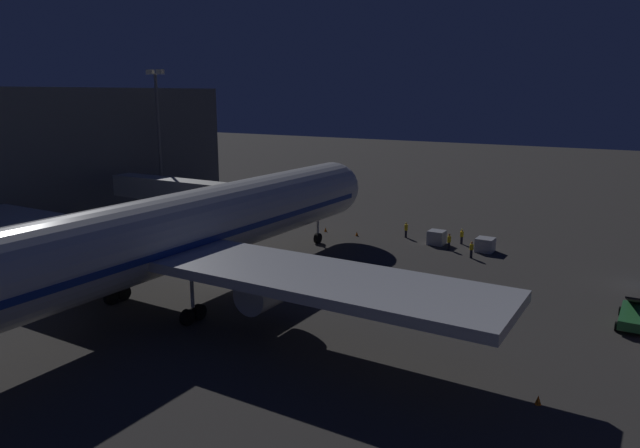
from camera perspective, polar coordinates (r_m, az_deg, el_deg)
name	(u,v)px	position (r m, az deg, el deg)	size (l,w,h in m)	color
ground_plane	(229,280)	(54.50, -8.93, -5.49)	(320.00, 320.00, 0.00)	#383533
airliner_at_gate	(141,242)	(46.02, -17.16, -1.72)	(54.80, 65.98, 20.83)	silver
jet_bridge	(197,193)	(66.91, -12.03, 3.01)	(21.62, 3.40, 7.47)	#9E9E99
apron_floodlight_mast	(159,135)	(81.68, -15.56, 8.44)	(2.90, 0.50, 19.96)	#59595E
belt_loader	(632,314)	(49.38, 28.34, -7.82)	(1.96, 8.61, 3.50)	#287038
baggage_container_near_belt	(437,237)	(67.57, 11.40, -1.31)	(1.80, 1.75, 1.60)	#B7BABF
baggage_container_mid_row	(485,245)	(65.80, 15.93, -1.98)	(1.85, 1.89, 1.50)	#B7BABF
ground_crew_near_nose_gear	(406,229)	(70.05, 8.46, -0.50)	(0.40, 0.40, 1.87)	black
ground_crew_by_belt_loader	(471,249)	(62.71, 14.66, -2.39)	(0.40, 0.40, 1.79)	black
ground_crew_marshaller_fwd	(449,241)	(65.47, 12.57, -1.64)	(0.40, 0.40, 1.82)	black
ground_crew_under_port_wing	(462,236)	(68.27, 13.76, -1.13)	(0.40, 0.40, 1.77)	black
traffic_cone_nose_port	(357,234)	(70.42, 3.64, -0.95)	(0.36, 0.36, 0.55)	orange
traffic_cone_nose_starboard	(326,229)	(72.49, 0.55, -0.53)	(0.36, 0.36, 0.55)	orange
traffic_cone_wingtip_svc_side	(538,400)	(35.72, 20.66, -15.87)	(0.36, 0.36, 0.55)	orange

